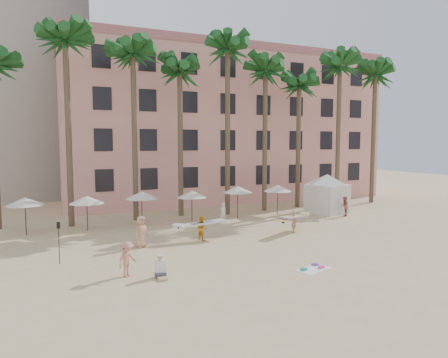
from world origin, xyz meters
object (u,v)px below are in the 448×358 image
pink_hotel (220,129)px  cabana (327,190)px  carrier_white (202,227)px  carrier_yellow (294,219)px

pink_hotel → cabana: size_ratio=6.27×
pink_hotel → cabana: pink_hotel is taller
cabana → carrier_white: bearing=-159.6°
carrier_yellow → pink_hotel: bearing=82.7°
carrier_yellow → carrier_white: bearing=175.8°
cabana → pink_hotel: bearing=107.8°
carrier_yellow → carrier_white: carrier_yellow is taller
cabana → carrier_yellow: cabana is taller
pink_hotel → carrier_yellow: 21.41m
pink_hotel → carrier_white: 22.81m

